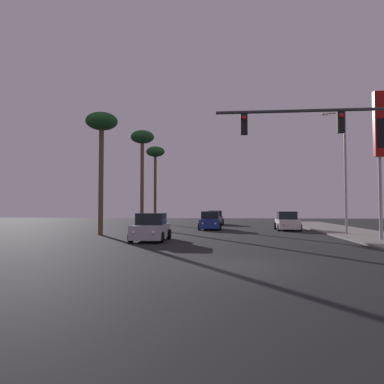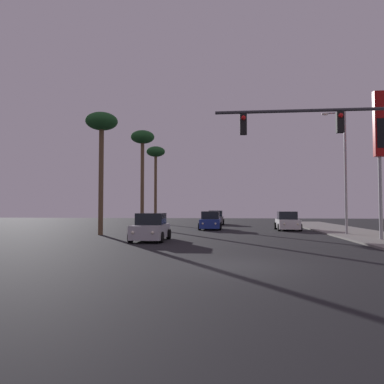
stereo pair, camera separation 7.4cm
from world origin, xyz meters
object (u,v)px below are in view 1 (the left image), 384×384
object	(u,v)px
car_grey	(215,218)
palm_tree_mid	(142,143)
traffic_light_mast	(352,143)
palm_tree_near	(102,128)
car_silver	(151,228)
car_white	(287,222)
car_blue	(210,221)
street_lamp	(344,165)
palm_tree_far	(155,156)

from	to	relation	value
car_grey	palm_tree_mid	bearing A→B (deg)	50.61
traffic_light_mast	palm_tree_near	bearing A→B (deg)	144.29
car_grey	car_silver	size ratio (longest dim) A/B	1.00
car_white	traffic_light_mast	xyz separation A→B (m)	(0.04, -17.90, 4.02)
car_blue	palm_tree_near	bearing A→B (deg)	44.52
car_white	palm_tree_near	bearing A→B (deg)	28.27
car_blue	car_grey	world-z (taller)	same
car_grey	palm_tree_near	size ratio (longest dim) A/B	0.47
car_white	car_silver	size ratio (longest dim) A/B	1.00
car_blue	street_lamp	xyz separation A→B (m)	(10.08, -6.72, 4.36)
car_silver	palm_tree_mid	bearing A→B (deg)	-76.07
car_grey	palm_tree_far	bearing A→B (deg)	-10.48
car_silver	palm_tree_far	size ratio (longest dim) A/B	0.44
palm_tree_near	palm_tree_far	bearing A→B (deg)	89.67
car_blue	palm_tree_near	distance (m)	13.16
car_blue	car_white	world-z (taller)	same
car_silver	street_lamp	xyz separation A→B (m)	(13.09, 5.57, 4.36)
street_lamp	palm_tree_near	distance (m)	18.12
street_lamp	palm_tree_far	world-z (taller)	palm_tree_far
car_grey	street_lamp	world-z (taller)	street_lamp
palm_tree_far	palm_tree_near	size ratio (longest dim) A/B	1.08
car_silver	palm_tree_near	bearing A→B (deg)	-44.89
car_white	traffic_light_mast	distance (m)	18.35
car_silver	palm_tree_near	xyz separation A→B (m)	(-4.77, 4.51, 7.22)
car_grey	palm_tree_far	world-z (taller)	palm_tree_far
car_grey	palm_tree_near	bearing A→B (deg)	67.40
car_blue	palm_tree_mid	xyz separation A→B (m)	(-7.01, 2.22, 7.83)
car_blue	car_white	xyz separation A→B (m)	(6.94, -0.48, 0.00)
street_lamp	palm_tree_far	size ratio (longest dim) A/B	0.91
car_blue	car_silver	distance (m)	12.65
car_silver	palm_tree_far	world-z (taller)	palm_tree_far
car_white	car_silver	xyz separation A→B (m)	(-9.95, -11.81, 0.00)
car_silver	palm_tree_near	size ratio (longest dim) A/B	0.47
car_white	palm_tree_mid	distance (m)	16.23
car_grey	palm_tree_near	distance (m)	21.37
traffic_light_mast	palm_tree_far	xyz separation A→B (m)	(-14.64, 30.61, 3.83)
palm_tree_mid	street_lamp	bearing A→B (deg)	-27.61
car_white	car_silver	world-z (taller)	same
car_grey	traffic_light_mast	size ratio (longest dim) A/B	0.52
palm_tree_mid	traffic_light_mast	bearing A→B (deg)	-55.83
palm_tree_near	street_lamp	bearing A→B (deg)	3.39
traffic_light_mast	street_lamp	xyz separation A→B (m)	(3.11, 11.67, 0.34)
traffic_light_mast	palm_tree_mid	xyz separation A→B (m)	(-13.99, 20.61, 3.82)
palm_tree_far	palm_tree_mid	size ratio (longest dim) A/B	1.00
palm_tree_mid	car_silver	bearing A→B (deg)	-74.58
car_silver	car_grey	bearing A→B (deg)	-99.13
car_grey	traffic_light_mast	xyz separation A→B (m)	(6.90, -29.12, 4.02)
car_silver	street_lamp	world-z (taller)	street_lamp
car_blue	palm_tree_far	size ratio (longest dim) A/B	0.44
car_silver	traffic_light_mast	world-z (taller)	traffic_light_mast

